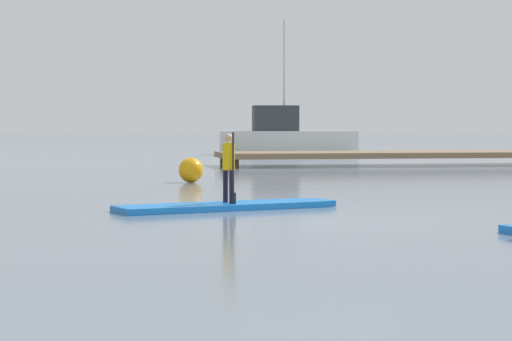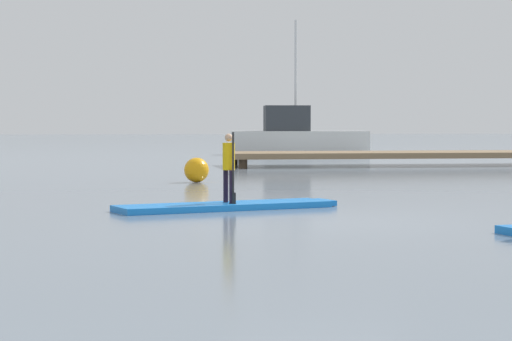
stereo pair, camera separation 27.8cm
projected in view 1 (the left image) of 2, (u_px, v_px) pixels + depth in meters
ground_plane at (324, 222)px, 13.81m from camera, size 240.00×240.00×0.00m
paddleboard_near at (228, 206)px, 15.84m from camera, size 3.73×1.87×0.10m
paddler_child_solo at (229, 164)px, 15.81m from camera, size 0.25×0.38×1.14m
fishing_boat_green_midground at (286, 137)px, 44.37m from camera, size 6.17×1.80×6.01m
floating_dock at (417, 154)px, 32.56m from camera, size 13.12×2.89×0.46m
mooring_buoy_near at (191, 170)px, 23.08m from camera, size 0.58×0.58×0.58m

